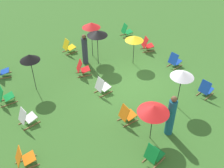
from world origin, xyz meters
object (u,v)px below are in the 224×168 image
(deckchair_13, at_px, (102,87))
(deckchair_5, at_px, (1,70))
(deckchair_3, at_px, (126,31))
(person_0, at_px, (85,50))
(umbrella_4, at_px, (97,33))
(deckchair_8, at_px, (69,47))
(deckchair_4, at_px, (27,117))
(umbrella_2, at_px, (154,109))
(umbrella_3, at_px, (29,58))
(deckchair_0, at_px, (147,45))
(deckchair_9, at_px, (24,158))
(umbrella_0, at_px, (134,38))
(deckchair_2, at_px, (82,68))
(deckchair_10, at_px, (5,96))
(deckchair_11, at_px, (175,61))
(deckchair_7, at_px, (127,115))
(person_1, at_px, (171,116))
(deckchair_1, at_px, (206,89))
(deckchair_14, at_px, (154,155))
(umbrella_1, at_px, (182,74))
(umbrella_5, at_px, (91,25))

(deckchair_13, bearing_deg, deckchair_5, 37.87)
(deckchair_3, distance_m, person_0, 3.93)
(umbrella_4, bearing_deg, deckchair_8, 25.59)
(deckchair_4, bearing_deg, umbrella_2, -139.77)
(deckchair_8, distance_m, umbrella_3, 3.89)
(deckchair_3, bearing_deg, deckchair_13, 143.14)
(deckchair_0, distance_m, deckchair_3, 2.10)
(deckchair_9, bearing_deg, umbrella_0, -60.74)
(deckchair_2, distance_m, deckchair_10, 3.92)
(deckchair_13, bearing_deg, deckchair_2, -2.33)
(deckchair_4, bearing_deg, umbrella_4, -72.30)
(deckchair_9, relative_size, umbrella_0, 0.50)
(deckchair_11, bearing_deg, deckchair_3, -6.39)
(deckchair_7, height_order, person_0, person_0)
(deckchair_11, distance_m, umbrella_2, 5.43)
(deckchair_7, height_order, deckchair_9, same)
(deckchair_0, xyz_separation_m, deckchair_2, (-0.33, 4.29, 0.00))
(deckchair_3, height_order, person_1, person_1)
(deckchair_8, height_order, umbrella_3, umbrella_3)
(deckchair_1, height_order, umbrella_2, umbrella_2)
(deckchair_3, xyz_separation_m, umbrella_0, (-2.85, 1.36, 1.16))
(person_0, height_order, person_1, person_1)
(deckchair_14, xyz_separation_m, umbrella_3, (6.11, 2.37, 1.42))
(umbrella_2, bearing_deg, deckchair_4, 51.61)
(deckchair_14, bearing_deg, person_0, -19.47)
(umbrella_1, height_order, umbrella_2, umbrella_1)
(deckchair_3, relative_size, deckchair_7, 1.00)
(deckchair_7, bearing_deg, deckchair_14, 170.13)
(deckchair_11, distance_m, person_0, 4.80)
(deckchair_9, distance_m, deckchair_13, 4.77)
(deckchair_11, relative_size, umbrella_0, 0.50)
(deckchair_13, height_order, umbrella_4, umbrella_4)
(deckchair_10, bearing_deg, deckchair_0, -89.14)
(deckchair_1, xyz_separation_m, umbrella_3, (4.35, 6.67, 1.42))
(umbrella_4, distance_m, person_1, 5.89)
(umbrella_4, bearing_deg, umbrella_5, -6.98)
(umbrella_2, bearing_deg, umbrella_1, -66.94)
(umbrella_5, bearing_deg, umbrella_3, 110.48)
(deckchair_4, relative_size, deckchair_11, 1.00)
(deckchair_2, relative_size, deckchair_7, 1.01)
(deckchair_3, distance_m, deckchair_7, 7.55)
(deckchair_7, xyz_separation_m, deckchair_11, (2.17, -4.38, 0.00))
(deckchair_9, bearing_deg, umbrella_2, -102.76)
(deckchair_9, height_order, person_1, person_1)
(deckchair_7, distance_m, umbrella_2, 1.71)
(deckchair_0, relative_size, umbrella_5, 0.43)
(deckchair_11, distance_m, deckchair_14, 6.35)
(umbrella_0, bearing_deg, deckchair_1, -160.62)
(umbrella_2, xyz_separation_m, umbrella_3, (5.18, 2.93, 0.26))
(person_1, bearing_deg, deckchair_11, 107.18)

